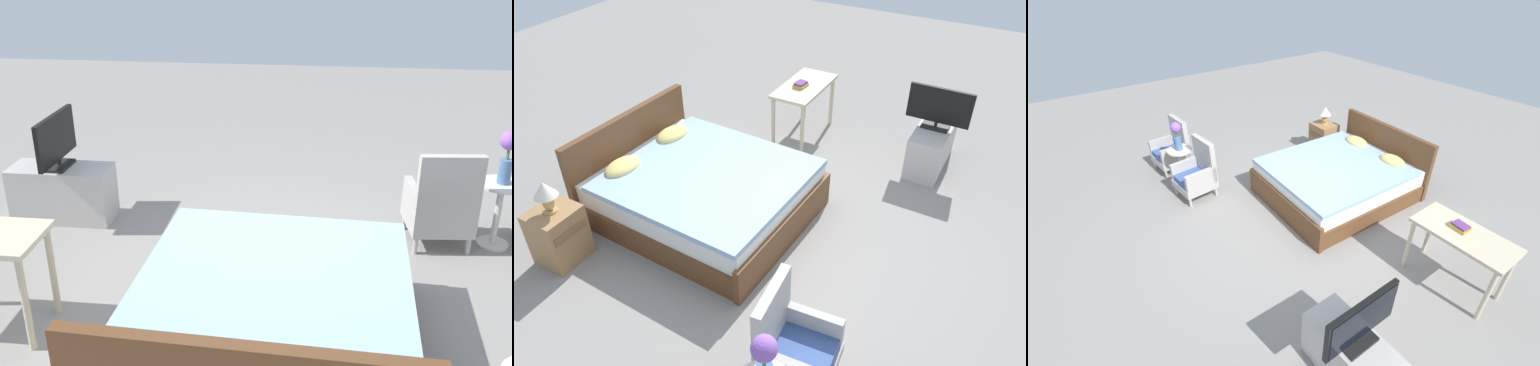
{
  "view_description": "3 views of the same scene",
  "coord_description": "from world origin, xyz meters",
  "views": [
    {
      "loc": [
        -0.36,
        4.22,
        2.66
      ],
      "look_at": [
        0.11,
        0.03,
        0.84
      ],
      "focal_mm": 42.0,
      "sensor_mm": 36.0,
      "label": 1
    },
    {
      "loc": [
        -3.54,
        -1.65,
        3.54
      ],
      "look_at": [
        -0.08,
        0.27,
        0.68
      ],
      "focal_mm": 35.0,
      "sensor_mm": 36.0,
      "label": 2
    },
    {
      "loc": [
        3.06,
        -2.3,
        3.21
      ],
      "look_at": [
        -0.02,
        -0.03,
        0.7
      ],
      "focal_mm": 24.0,
      "sensor_mm": 36.0,
      "label": 3
    }
  ],
  "objects": [
    {
      "name": "vanity_desk",
      "position": [
        1.99,
        0.9,
        0.64
      ],
      "size": [
        1.04,
        0.52,
        0.75
      ],
      "color": "beige",
      "rests_on": "ground_plane"
    },
    {
      "name": "bed",
      "position": [
        -0.1,
        1.12,
        0.3
      ],
      "size": [
        1.9,
        2.22,
        0.96
      ],
      "color": "brown",
      "rests_on": "ground_plane"
    },
    {
      "name": "table_lamp",
      "position": [
        -1.36,
        1.91,
        0.8
      ],
      "size": [
        0.22,
        0.22,
        0.33
      ],
      "color": "tan",
      "rests_on": "nightstand"
    },
    {
      "name": "ground_plane",
      "position": [
        0.0,
        0.0,
        0.0
      ],
      "size": [
        16.0,
        16.0,
        0.0
      ],
      "primitive_type": "plane",
      "color": "gray"
    },
    {
      "name": "nightstand",
      "position": [
        -1.36,
        1.91,
        0.29
      ],
      "size": [
        0.44,
        0.41,
        0.59
      ],
      "color": "#997047",
      "rests_on": "ground_plane"
    },
    {
      "name": "armchair_by_window_left",
      "position": [
        -2.47,
        -0.68,
        0.37
      ],
      "size": [
        0.58,
        0.58,
        0.92
      ],
      "color": "#ADA8A3",
      "rests_on": "ground_plane"
    },
    {
      "name": "book_stack",
      "position": [
        1.91,
        0.92,
        0.78
      ],
      "size": [
        0.19,
        0.16,
        0.06
      ],
      "color": "#B79333",
      "rests_on": "vanity_desk"
    },
    {
      "name": "tv_stand",
      "position": [
        2.09,
        -0.82,
        0.27
      ],
      "size": [
        0.96,
        0.4,
        0.54
      ],
      "color": "#B7B2AD",
      "rests_on": "ground_plane"
    },
    {
      "name": "armchair_by_window_right",
      "position": [
        -1.45,
        -0.68,
        0.37
      ],
      "size": [
        0.59,
        0.59,
        0.92
      ],
      "color": "#ADA8A3",
      "rests_on": "ground_plane"
    },
    {
      "name": "side_table",
      "position": [
        -1.95,
        -0.73,
        0.38
      ],
      "size": [
        0.4,
        0.4,
        0.61
      ],
      "color": "beige",
      "rests_on": "ground_plane"
    },
    {
      "name": "flower_vase",
      "position": [
        -1.95,
        -0.73,
        0.9
      ],
      "size": [
        0.17,
        0.17,
        0.48
      ],
      "color": "#4C709E",
      "rests_on": "side_table"
    },
    {
      "name": "tv_flatscreen",
      "position": [
        2.09,
        -0.82,
        0.8
      ],
      "size": [
        0.2,
        0.75,
        0.52
      ],
      "color": "black",
      "rests_on": "tv_stand"
    }
  ]
}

